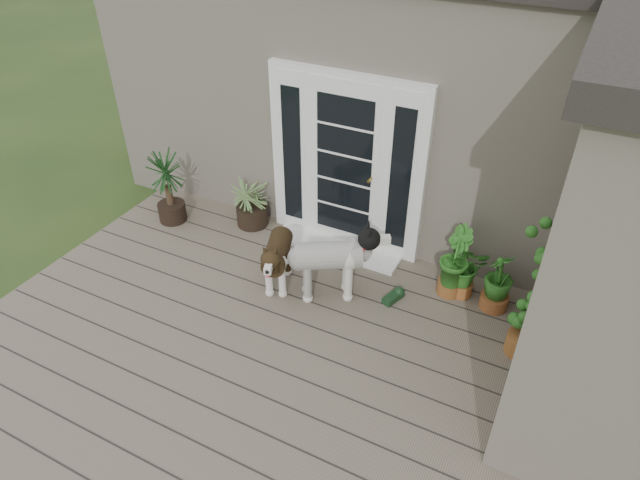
% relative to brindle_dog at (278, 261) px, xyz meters
% --- Properties ---
extents(deck, '(6.20, 4.60, 0.12)m').
position_rel_brindle_dog_xyz_m(deck, '(0.49, -1.09, -0.40)').
color(deck, '#6B5B4C').
rests_on(deck, ground).
extents(house_main, '(7.40, 4.00, 3.10)m').
position_rel_brindle_dog_xyz_m(house_main, '(0.49, 3.16, 1.09)').
color(house_main, '#665E54').
rests_on(house_main, ground).
extents(door_unit, '(1.90, 0.14, 2.15)m').
position_rel_brindle_dog_xyz_m(door_unit, '(0.29, 1.11, 0.73)').
color(door_unit, white).
rests_on(door_unit, deck).
extents(door_step, '(1.60, 0.40, 0.05)m').
position_rel_brindle_dog_xyz_m(door_step, '(0.29, 0.91, -0.32)').
color(door_step, white).
rests_on(door_step, deck).
extents(brindle_dog, '(0.62, 0.89, 0.68)m').
position_rel_brindle_dog_xyz_m(brindle_dog, '(0.00, 0.00, 0.00)').
color(brindle_dog, '#372614').
rests_on(brindle_dog, deck).
extents(white_dog, '(1.03, 0.84, 0.80)m').
position_rel_brindle_dog_xyz_m(white_dog, '(0.57, 0.09, 0.06)').
color(white_dog, silver).
rests_on(white_dog, deck).
extents(spider_plant, '(0.69, 0.69, 0.72)m').
position_rel_brindle_dog_xyz_m(spider_plant, '(-0.93, 0.91, 0.02)').
color(spider_plant, '#92B16C').
rests_on(spider_plant, deck).
extents(yucca, '(0.82, 0.82, 0.98)m').
position_rel_brindle_dog_xyz_m(yucca, '(-1.92, 0.51, 0.15)').
color(yucca, black).
rests_on(yucca, deck).
extents(herb_a, '(0.60, 0.60, 0.58)m').
position_rel_brindle_dog_xyz_m(herb_a, '(1.88, 0.78, -0.05)').
color(herb_a, '#275C1A').
rests_on(herb_a, deck).
extents(herb_b, '(0.52, 0.52, 0.63)m').
position_rel_brindle_dog_xyz_m(herb_b, '(1.75, 0.73, -0.03)').
color(herb_b, '#2D631C').
rests_on(herb_b, deck).
extents(herb_c, '(0.48, 0.48, 0.56)m').
position_rel_brindle_dog_xyz_m(herb_c, '(2.25, 0.72, -0.06)').
color(herb_c, '#265618').
rests_on(herb_c, deck).
extents(sapling, '(0.60, 0.60, 1.58)m').
position_rel_brindle_dog_xyz_m(sapling, '(2.63, 0.18, 0.45)').
color(sapling, '#164F1A').
rests_on(sapling, deck).
extents(clog_left, '(0.24, 0.34, 0.09)m').
position_rel_brindle_dog_xyz_m(clog_left, '(0.57, 0.91, -0.29)').
color(clog_left, black).
rests_on(clog_left, deck).
extents(clog_right, '(0.24, 0.35, 0.09)m').
position_rel_brindle_dog_xyz_m(clog_right, '(1.25, 0.34, -0.29)').
color(clog_right, black).
rests_on(clog_right, deck).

